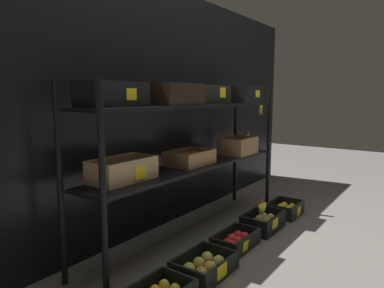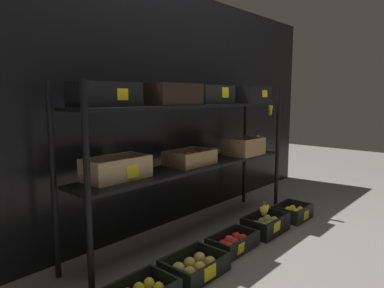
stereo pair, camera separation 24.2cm
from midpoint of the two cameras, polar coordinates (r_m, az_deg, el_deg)
ground_plane at (r=2.60m, az=-2.76°, el=-14.78°), size 10.00×10.00×0.00m
storefront_wall at (r=2.65m, az=-9.16°, el=5.65°), size 4.26×0.12×1.81m
display_rack at (r=2.42m, az=-2.91°, el=2.02°), size 1.98×0.37×1.08m
crate_ground_apple_gold at (r=2.09m, az=-1.47°, el=-19.50°), size 0.35×0.26×0.10m
crate_ground_apple_red at (r=2.40m, az=4.20°, el=-15.68°), size 0.35×0.21×0.10m
crate_ground_pear at (r=2.71m, az=9.00°, el=-12.65°), size 0.35×0.23×0.13m
crate_ground_rightmost_lemon at (r=3.06m, az=12.82°, el=-10.49°), size 0.30×0.24×0.11m
banana_bunch_loose at (r=2.64m, az=8.82°, el=-10.38°), size 0.12×0.05×0.12m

